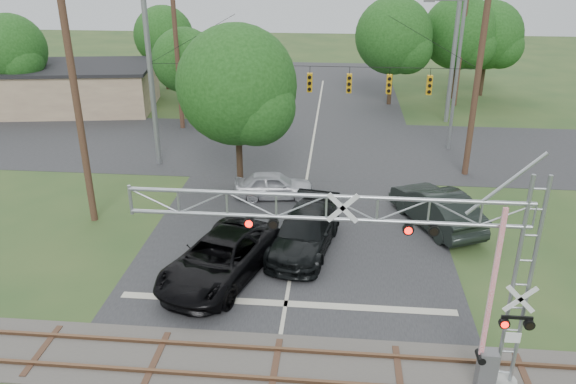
# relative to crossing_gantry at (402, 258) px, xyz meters

# --- Properties ---
(road_main) EXTENTS (14.00, 90.00, 0.02)m
(road_main) POSITION_rel_crossing_gantry_xyz_m (-3.72, 8.36, -4.48)
(road_main) COLOR #28282A
(road_main) RESTS_ON ground
(road_cross) EXTENTS (90.00, 12.00, 0.02)m
(road_cross) POSITION_rel_crossing_gantry_xyz_m (-3.72, 22.36, -4.48)
(road_cross) COLOR #28282A
(road_cross) RESTS_ON ground
(railroad_track) EXTENTS (90.00, 3.20, 0.17)m
(railroad_track) POSITION_rel_crossing_gantry_xyz_m (-3.72, 0.36, -4.46)
(railroad_track) COLOR #4A4540
(railroad_track) RESTS_ON ground
(crossing_gantry) EXTENTS (11.78, 0.91, 7.16)m
(crossing_gantry) POSITION_rel_crossing_gantry_xyz_m (0.00, 0.00, 0.00)
(crossing_gantry) COLOR #999993
(crossing_gantry) RESTS_ON ground
(traffic_signal_span) EXTENTS (19.34, 0.36, 11.50)m
(traffic_signal_span) POSITION_rel_crossing_gantry_xyz_m (-2.84, 18.36, 1.19)
(traffic_signal_span) COLOR gray
(traffic_signal_span) RESTS_ON ground
(pickup_black) EXTENTS (4.89, 7.16, 1.82)m
(pickup_black) POSITION_rel_crossing_gantry_xyz_m (-6.59, 5.50, -3.58)
(pickup_black) COLOR black
(pickup_black) RESTS_ON ground
(car_dark) EXTENTS (3.48, 6.35, 1.74)m
(car_dark) POSITION_rel_crossing_gantry_xyz_m (-3.30, 8.23, -3.62)
(car_dark) COLOR black
(car_dark) RESTS_ON ground
(sedan_silver) EXTENTS (4.50, 2.28, 1.47)m
(sedan_silver) POSITION_rel_crossing_gantry_xyz_m (-5.34, 13.83, -3.76)
(sedan_silver) COLOR #B2B3BA
(sedan_silver) RESTS_ON ground
(suv_dark) EXTENTS (4.28, 6.15, 1.92)m
(suv_dark) POSITION_rel_crossing_gantry_xyz_m (2.95, 11.25, -3.53)
(suv_dark) COLOR black
(suv_dark) RESTS_ON ground
(commercial_building) EXTENTS (16.85, 10.39, 3.68)m
(commercial_building) POSITION_rel_crossing_gantry_xyz_m (-25.48, 30.48, -2.64)
(commercial_building) COLOR gray
(commercial_building) RESTS_ON ground
(streetlight) EXTENTS (2.63, 0.27, 9.88)m
(streetlight) POSITION_rel_crossing_gantry_xyz_m (5.34, 22.97, 1.04)
(streetlight) COLOR gray
(streetlight) RESTS_ON ground
(utility_poles) EXTENTS (25.26, 30.03, 13.53)m
(utility_poles) POSITION_rel_crossing_gantry_xyz_m (-1.03, 20.40, 1.75)
(utility_poles) COLOR #452A20
(utility_poles) RESTS_ON ground
(treeline) EXTENTS (54.51, 29.69, 9.12)m
(treeline) POSITION_rel_crossing_gantry_xyz_m (-2.64, 30.10, 0.94)
(treeline) COLOR #322317
(treeline) RESTS_ON ground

